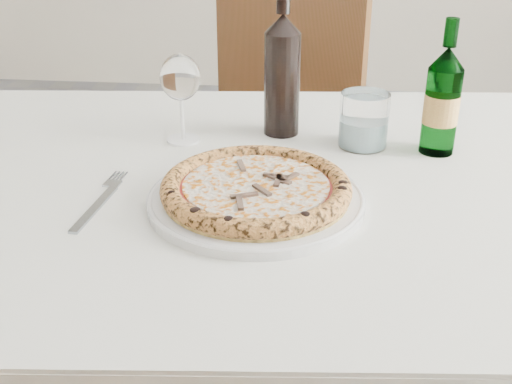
% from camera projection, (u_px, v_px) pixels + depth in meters
% --- Properties ---
extents(dining_table, '(1.63, 1.05, 0.76)m').
position_uv_depth(dining_table, '(262.00, 220.00, 1.07)').
color(dining_table, brown).
rests_on(dining_table, floor).
extents(chair_far, '(0.62, 0.62, 0.93)m').
position_uv_depth(chair_far, '(268.00, 131.00, 1.85)').
color(chair_far, brown).
rests_on(chair_far, floor).
extents(plate, '(0.32, 0.32, 0.02)m').
position_uv_depth(plate, '(256.00, 199.00, 0.94)').
color(plate, silver).
rests_on(plate, dining_table).
extents(pizza, '(0.28, 0.28, 0.03)m').
position_uv_depth(pizza, '(256.00, 188.00, 0.94)').
color(pizza, gold).
rests_on(pizza, plate).
extents(fork, '(0.03, 0.21, 0.00)m').
position_uv_depth(fork, '(100.00, 200.00, 0.95)').
color(fork, gray).
rests_on(fork, dining_table).
extents(wine_glass, '(0.07, 0.07, 0.16)m').
position_uv_depth(wine_glass, '(180.00, 80.00, 1.13)').
color(wine_glass, white).
rests_on(wine_glass, dining_table).
extents(tumbler, '(0.09, 0.09, 0.10)m').
position_uv_depth(tumbler, '(364.00, 124.00, 1.14)').
color(tumbler, white).
rests_on(tumbler, dining_table).
extents(beer_bottle, '(0.06, 0.06, 0.23)m').
position_uv_depth(beer_bottle, '(442.00, 101.00, 1.09)').
color(beer_bottle, '#2A7636').
rests_on(beer_bottle, dining_table).
extents(wine_bottle, '(0.07, 0.07, 0.27)m').
position_uv_depth(wine_bottle, '(282.00, 73.00, 1.16)').
color(wine_bottle, black).
rests_on(wine_bottle, dining_table).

